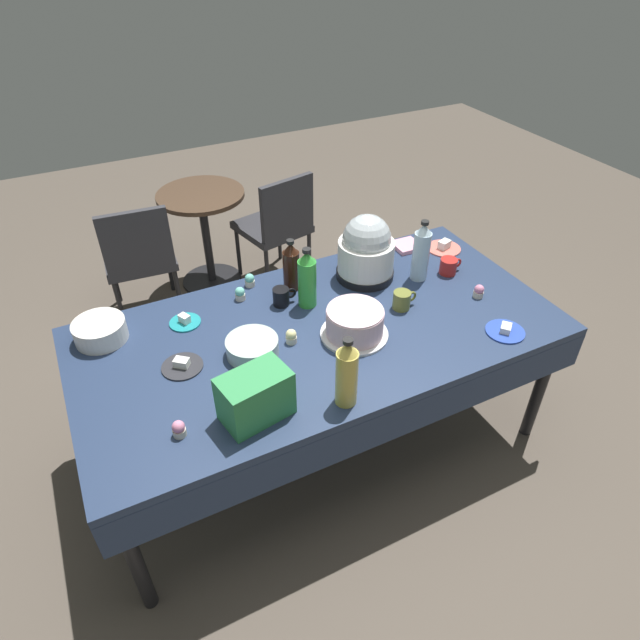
{
  "coord_description": "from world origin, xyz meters",
  "views": [
    {
      "loc": [
        -0.88,
        -1.75,
        2.32
      ],
      "look_at": [
        0.0,
        0.0,
        0.8
      ],
      "focal_mm": 30.79,
      "sensor_mm": 36.0,
      "label": 1
    }
  ],
  "objects_px": {
    "cupcake_rose": "(291,336)",
    "soda_carton": "(255,396)",
    "soda_bottle_lime_soda": "(307,279)",
    "ceramic_snack_bowl": "(100,331)",
    "dessert_plate_cobalt": "(505,331)",
    "cupcake_lemon": "(179,429)",
    "soda_bottle_ginger_ale": "(347,374)",
    "round_cafe_table": "(204,222)",
    "soda_bottle_cola": "(291,267)",
    "coffee_mug_black": "(282,297)",
    "slow_cooker": "(366,250)",
    "dessert_plate_charcoal": "(182,365)",
    "soda_bottle_water": "(421,252)",
    "frosted_layer_cake": "(355,323)",
    "cupcake_vanilla": "(240,294)",
    "maroon_chair_left": "(139,254)",
    "cupcake_berry": "(250,280)",
    "potluck_table": "(320,339)",
    "coffee_mug_red": "(449,266)",
    "cupcake_mint": "(479,291)",
    "dessert_plate_coral": "(444,247)",
    "glass_salad_bowl": "(252,347)",
    "dessert_plate_teal": "(185,321)",
    "maroon_chair_right": "(278,222)"
  },
  "relations": [
    {
      "from": "ceramic_snack_bowl",
      "to": "dessert_plate_charcoal",
      "type": "xyz_separation_m",
      "value": [
        0.27,
        -0.34,
        -0.04
      ]
    },
    {
      "from": "slow_cooker",
      "to": "cupcake_vanilla",
      "type": "height_order",
      "value": "slow_cooker"
    },
    {
      "from": "soda_bottle_cola",
      "to": "coffee_mug_black",
      "type": "height_order",
      "value": "soda_bottle_cola"
    },
    {
      "from": "cupcake_rose",
      "to": "cupcake_vanilla",
      "type": "bearing_deg",
      "value": 102.17
    },
    {
      "from": "cupcake_vanilla",
      "to": "soda_bottle_cola",
      "type": "relative_size",
      "value": 0.25
    },
    {
      "from": "soda_bottle_ginger_ale",
      "to": "round_cafe_table",
      "type": "xyz_separation_m",
      "value": [
        0.06,
        2.17,
        -0.4
      ]
    },
    {
      "from": "soda_bottle_ginger_ale",
      "to": "soda_carton",
      "type": "height_order",
      "value": "soda_bottle_ginger_ale"
    },
    {
      "from": "cupcake_berry",
      "to": "coffee_mug_red",
      "type": "height_order",
      "value": "coffee_mug_red"
    },
    {
      "from": "soda_carton",
      "to": "dessert_plate_teal",
      "type": "bearing_deg",
      "value": 87.07
    },
    {
      "from": "dessert_plate_cobalt",
      "to": "dessert_plate_teal",
      "type": "bearing_deg",
      "value": 150.75
    },
    {
      "from": "glass_salad_bowl",
      "to": "cupcake_lemon",
      "type": "relative_size",
      "value": 3.37
    },
    {
      "from": "dessert_plate_teal",
      "to": "glass_salad_bowl",
      "type": "bearing_deg",
      "value": -59.27
    },
    {
      "from": "cupcake_lemon",
      "to": "round_cafe_table",
      "type": "bearing_deg",
      "value": 71.38
    },
    {
      "from": "cupcake_berry",
      "to": "maroon_chair_left",
      "type": "height_order",
      "value": "maroon_chair_left"
    },
    {
      "from": "cupcake_rose",
      "to": "soda_bottle_ginger_ale",
      "type": "xyz_separation_m",
      "value": [
        0.04,
        -0.42,
        0.11
      ]
    },
    {
      "from": "dessert_plate_charcoal",
      "to": "cupcake_berry",
      "type": "distance_m",
      "value": 0.65
    },
    {
      "from": "cupcake_mint",
      "to": "soda_bottle_lime_soda",
      "type": "bearing_deg",
      "value": 157.6
    },
    {
      "from": "cupcake_rose",
      "to": "soda_carton",
      "type": "relative_size",
      "value": 0.26
    },
    {
      "from": "dessert_plate_cobalt",
      "to": "cupcake_lemon",
      "type": "xyz_separation_m",
      "value": [
        -1.48,
        0.07,
        0.02
      ]
    },
    {
      "from": "soda_bottle_water",
      "to": "ceramic_snack_bowl",
      "type": "bearing_deg",
      "value": 171.9
    },
    {
      "from": "soda_bottle_ginger_ale",
      "to": "round_cafe_table",
      "type": "distance_m",
      "value": 2.21
    },
    {
      "from": "cupcake_rose",
      "to": "cupcake_mint",
      "type": "distance_m",
      "value": 0.97
    },
    {
      "from": "cupcake_vanilla",
      "to": "dessert_plate_charcoal",
      "type": "bearing_deg",
      "value": -137.59
    },
    {
      "from": "soda_bottle_water",
      "to": "cupcake_rose",
      "type": "bearing_deg",
      "value": -167.44
    },
    {
      "from": "soda_carton",
      "to": "maroon_chair_right",
      "type": "height_order",
      "value": "soda_carton"
    },
    {
      "from": "cupcake_mint",
      "to": "soda_carton",
      "type": "height_order",
      "value": "soda_carton"
    },
    {
      "from": "frosted_layer_cake",
      "to": "cupcake_vanilla",
      "type": "xyz_separation_m",
      "value": [
        -0.36,
        0.49,
        -0.04
      ]
    },
    {
      "from": "dessert_plate_cobalt",
      "to": "slow_cooker",
      "type": "bearing_deg",
      "value": 116.19
    },
    {
      "from": "soda_bottle_ginger_ale",
      "to": "coffee_mug_black",
      "type": "bearing_deg",
      "value": 87.2
    },
    {
      "from": "glass_salad_bowl",
      "to": "round_cafe_table",
      "type": "distance_m",
      "value": 1.79
    },
    {
      "from": "frosted_layer_cake",
      "to": "coffee_mug_red",
      "type": "relative_size",
      "value": 2.41
    },
    {
      "from": "frosted_layer_cake",
      "to": "dessert_plate_coral",
      "type": "relative_size",
      "value": 1.62
    },
    {
      "from": "soda_bottle_lime_soda",
      "to": "ceramic_snack_bowl",
      "type": "bearing_deg",
      "value": 169.54
    },
    {
      "from": "dessert_plate_coral",
      "to": "dessert_plate_charcoal",
      "type": "bearing_deg",
      "value": -169.21
    },
    {
      "from": "slow_cooker",
      "to": "round_cafe_table",
      "type": "xyz_separation_m",
      "value": [
        -0.45,
        1.44,
        -0.41
      ]
    },
    {
      "from": "glass_salad_bowl",
      "to": "soda_bottle_lime_soda",
      "type": "relative_size",
      "value": 0.74
    },
    {
      "from": "cupcake_berry",
      "to": "dessert_plate_charcoal",
      "type": "bearing_deg",
      "value": -136.74
    },
    {
      "from": "glass_salad_bowl",
      "to": "dessert_plate_teal",
      "type": "height_order",
      "value": "glass_salad_bowl"
    },
    {
      "from": "round_cafe_table",
      "to": "maroon_chair_left",
      "type": "bearing_deg",
      "value": -156.03
    },
    {
      "from": "potluck_table",
      "to": "round_cafe_table",
      "type": "bearing_deg",
      "value": 91.66
    },
    {
      "from": "glass_salad_bowl",
      "to": "dessert_plate_coral",
      "type": "xyz_separation_m",
      "value": [
        1.28,
        0.35,
        -0.03
      ]
    },
    {
      "from": "soda_bottle_lime_soda",
      "to": "glass_salad_bowl",
      "type": "bearing_deg",
      "value": -148.91
    },
    {
      "from": "cupcake_rose",
      "to": "soda_bottle_water",
      "type": "xyz_separation_m",
      "value": [
        0.8,
        0.18,
        0.12
      ]
    },
    {
      "from": "ceramic_snack_bowl",
      "to": "dessert_plate_charcoal",
      "type": "bearing_deg",
      "value": -51.8
    },
    {
      "from": "slow_cooker",
      "to": "dessert_plate_cobalt",
      "type": "distance_m",
      "value": 0.78
    },
    {
      "from": "cupcake_rose",
      "to": "cupcake_lemon",
      "type": "relative_size",
      "value": 1.0
    },
    {
      "from": "cupcake_lemon",
      "to": "cupcake_berry",
      "type": "distance_m",
      "value": 0.99
    },
    {
      "from": "dessert_plate_coral",
      "to": "soda_bottle_water",
      "type": "relative_size",
      "value": 0.58
    },
    {
      "from": "cupcake_mint",
      "to": "coffee_mug_red",
      "type": "distance_m",
      "value": 0.24
    },
    {
      "from": "frosted_layer_cake",
      "to": "cupcake_mint",
      "type": "height_order",
      "value": "frosted_layer_cake"
    }
  ]
}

